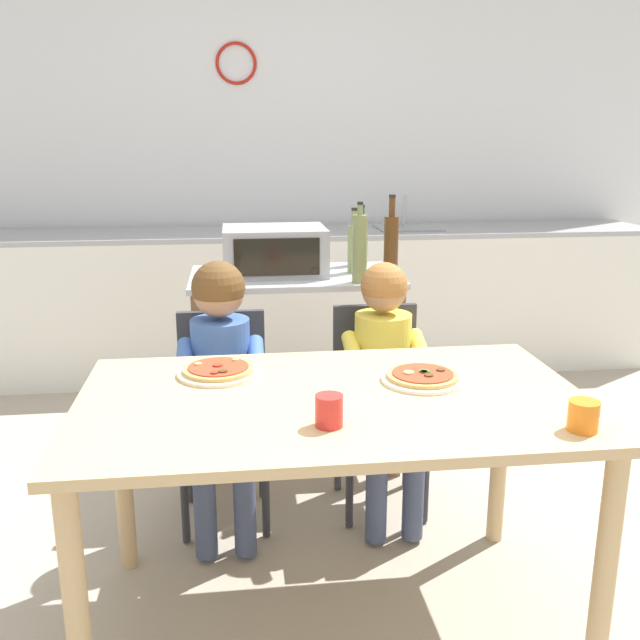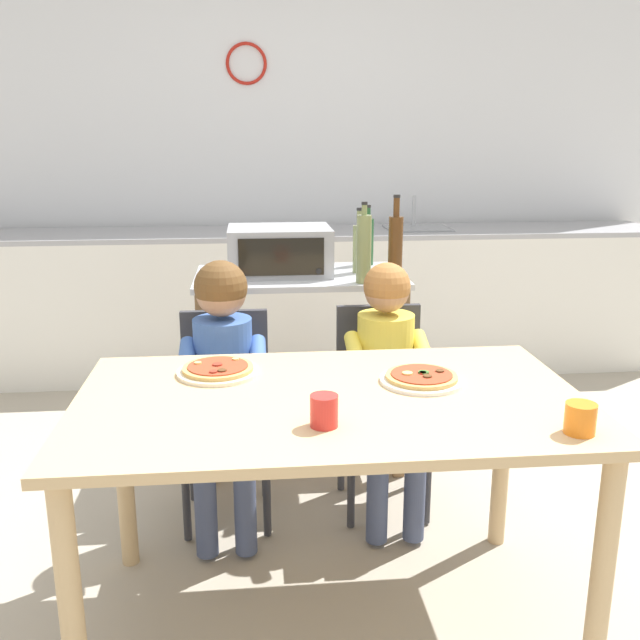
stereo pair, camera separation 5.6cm
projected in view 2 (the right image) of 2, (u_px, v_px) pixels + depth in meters
ground_plane at (303, 459)px, 3.31m from camera, size 11.34×11.34×0.00m
back_wall_tiled at (281, 156)px, 4.66m from camera, size 5.36×0.14×2.70m
kitchen_counter at (287, 301)px, 4.49m from camera, size 4.83×0.60×1.11m
kitchen_island_cart at (300, 339)px, 3.19m from camera, size 0.92×0.55×0.89m
toaster_oven at (280, 250)px, 3.10m from camera, size 0.45×0.35×0.21m
bottle_squat_spirits at (395, 247)px, 2.90m from camera, size 0.06×0.06×0.37m
bottle_slim_sauce at (364, 248)px, 2.90m from camera, size 0.06×0.06×0.34m
bottle_tall_green_wine at (360, 247)px, 3.12m from camera, size 0.06×0.06×0.29m
bottle_dark_olive_oil at (367, 240)px, 3.31m from camera, size 0.06×0.06×0.28m
dining_table at (330, 427)px, 2.05m from camera, size 1.47×0.87×0.75m
dining_chair_left at (226, 400)px, 2.74m from camera, size 0.36×0.36×0.81m
dining_chair_right at (381, 392)px, 2.82m from camera, size 0.36×0.36×0.81m
child_in_blue_striped_shirt at (223, 364)px, 2.57m from camera, size 0.32×0.42×1.03m
child_in_yellow_shirt at (388, 364)px, 2.66m from camera, size 0.32×0.42×1.00m
pizza_plate_cream at (218, 370)px, 2.21m from camera, size 0.26×0.26×0.03m
pizza_plate_white at (422, 378)px, 2.14m from camera, size 0.26×0.26×0.03m
drinking_cup_red at (324, 411)px, 1.81m from camera, size 0.07×0.07×0.09m
drinking_cup_orange at (580, 418)px, 1.76m from camera, size 0.08×0.08×0.08m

